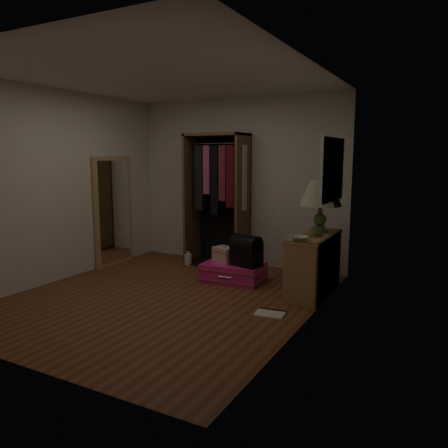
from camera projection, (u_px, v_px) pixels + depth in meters
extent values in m
plane|color=brown|center=(166.00, 297.00, 5.33)|extent=(4.00, 4.00, 0.00)
cube|color=beige|center=(239.00, 182.00, 6.87)|extent=(3.50, 0.02, 2.60)
cube|color=beige|center=(11.00, 210.00, 3.39)|extent=(3.50, 0.02, 2.60)
cube|color=beige|center=(308.00, 198.00, 4.31)|extent=(0.02, 4.00, 2.60)
cube|color=beige|center=(59.00, 186.00, 5.94)|extent=(0.02, 4.00, 2.60)
cube|color=silver|center=(161.00, 76.00, 4.93)|extent=(3.50, 4.00, 0.01)
cube|color=silver|center=(333.00, 170.00, 5.16)|extent=(0.03, 0.96, 0.76)
cube|color=black|center=(332.00, 170.00, 5.16)|extent=(0.03, 0.90, 0.70)
cube|color=silver|center=(330.00, 196.00, 5.21)|extent=(0.01, 0.88, 0.02)
cube|color=silver|center=(330.00, 189.00, 5.20)|extent=(0.01, 0.88, 0.02)
cube|color=silver|center=(331.00, 183.00, 5.19)|extent=(0.01, 0.88, 0.02)
cube|color=silver|center=(331.00, 176.00, 5.18)|extent=(0.01, 0.88, 0.02)
cube|color=silver|center=(331.00, 170.00, 5.16)|extent=(0.01, 0.88, 0.02)
cube|color=silver|center=(331.00, 163.00, 5.15)|extent=(0.01, 0.88, 0.02)
cube|color=silver|center=(332.00, 156.00, 5.14)|extent=(0.01, 0.88, 0.02)
cube|color=silver|center=(332.00, 150.00, 5.13)|extent=(0.01, 0.88, 0.02)
cube|color=silver|center=(332.00, 143.00, 5.12)|extent=(0.01, 0.88, 0.02)
cube|color=#9A734A|center=(300.00, 275.00, 4.96)|extent=(0.40, 0.03, 0.75)
cube|color=#9A734A|center=(325.00, 256.00, 5.89)|extent=(0.40, 0.03, 0.75)
cube|color=#9A734A|center=(313.00, 289.00, 5.48)|extent=(0.40, 1.04, 0.03)
cube|color=#9A734A|center=(314.00, 249.00, 5.40)|extent=(0.40, 1.04, 0.03)
cube|color=#9A734A|center=(315.00, 236.00, 5.37)|extent=(0.42, 1.12, 0.03)
cube|color=brown|center=(329.00, 266.00, 5.34)|extent=(0.02, 1.10, 0.75)
cube|color=#9A734A|center=(321.00, 239.00, 5.68)|extent=(0.36, 0.38, 0.13)
cube|color=gray|center=(294.00, 288.00, 5.08)|extent=(0.16, 0.03, 0.24)
cube|color=#4C3833|center=(297.00, 284.00, 5.10)|extent=(0.21, 0.04, 0.31)
cube|color=#B7AD99|center=(296.00, 284.00, 5.16)|extent=(0.15, 0.04, 0.26)
cube|color=brown|center=(299.00, 285.00, 5.20)|extent=(0.20, 0.03, 0.22)
cube|color=#3F4C59|center=(299.00, 282.00, 5.24)|extent=(0.15, 0.04, 0.26)
cube|color=gray|center=(301.00, 283.00, 5.27)|extent=(0.20, 0.03, 0.24)
cube|color=#59594C|center=(301.00, 282.00, 5.32)|extent=(0.15, 0.04, 0.22)
cube|color=#B2724C|center=(303.00, 278.00, 5.35)|extent=(0.17, 0.04, 0.31)
cube|color=beige|center=(305.00, 279.00, 5.39)|extent=(0.21, 0.03, 0.26)
cube|color=#332D38|center=(305.00, 277.00, 5.44)|extent=(0.16, 0.05, 0.29)
cube|color=gray|center=(308.00, 275.00, 5.47)|extent=(0.20, 0.05, 0.32)
cube|color=#4C3833|center=(309.00, 275.00, 5.52)|extent=(0.19, 0.05, 0.28)
cube|color=#B7AD99|center=(310.00, 275.00, 5.57)|extent=(0.19, 0.03, 0.26)
cube|color=brown|center=(311.00, 275.00, 5.61)|extent=(0.20, 0.04, 0.24)
cube|color=#3F4C59|center=(312.00, 274.00, 5.66)|extent=(0.19, 0.05, 0.23)
cube|color=gray|center=(314.00, 272.00, 5.69)|extent=(0.21, 0.03, 0.26)
cube|color=#59594C|center=(314.00, 272.00, 5.73)|extent=(0.18, 0.03, 0.25)
cube|color=#B2724C|center=(316.00, 271.00, 5.77)|extent=(0.21, 0.04, 0.25)
cube|color=beige|center=(315.00, 270.00, 5.83)|extent=(0.16, 0.04, 0.25)
cube|color=#332D38|center=(316.00, 267.00, 5.86)|extent=(0.16, 0.04, 0.31)
cube|color=brown|center=(192.00, 199.00, 7.02)|extent=(0.04, 0.50, 2.05)
cube|color=brown|center=(243.00, 202.00, 6.59)|extent=(0.04, 0.50, 2.05)
cube|color=brown|center=(217.00, 135.00, 6.65)|extent=(0.95, 0.50, 0.04)
cube|color=black|center=(224.00, 199.00, 7.01)|extent=(0.95, 0.02, 2.05)
cube|color=black|center=(217.00, 264.00, 6.96)|extent=(0.95, 0.50, 0.02)
cylinder|color=silver|center=(217.00, 143.00, 6.67)|extent=(0.87, 0.02, 0.02)
cube|color=black|center=(200.00, 178.00, 6.87)|extent=(0.13, 0.12, 1.01)
cube|color=#BF4C72|center=(208.00, 170.00, 6.78)|extent=(0.11, 0.12, 0.75)
cube|color=black|center=(216.00, 180.00, 6.74)|extent=(0.13, 0.12, 1.06)
cube|color=maroon|center=(224.00, 173.00, 6.66)|extent=(0.12, 0.13, 0.84)
cube|color=#590F19|center=(232.00, 177.00, 6.60)|extent=(0.13, 0.14, 0.94)
cube|color=beige|center=(241.00, 178.00, 6.53)|extent=(0.14, 0.11, 0.97)
cube|color=tan|center=(113.00, 211.00, 6.86)|extent=(0.05, 0.80, 1.70)
cube|color=white|center=(115.00, 211.00, 6.85)|extent=(0.01, 0.68, 1.58)
cube|color=#E31B80|center=(234.00, 272.00, 6.02)|extent=(0.84, 0.63, 0.25)
cube|color=silver|center=(234.00, 277.00, 6.04)|extent=(0.86, 0.65, 0.01)
cube|color=silver|center=(234.00, 267.00, 6.01)|extent=(0.86, 0.65, 0.01)
cylinder|color=silver|center=(225.00, 277.00, 5.76)|extent=(0.18, 0.04, 0.02)
cube|color=#BCA78F|center=(224.00, 255.00, 6.05)|extent=(0.36, 0.30, 0.21)
cube|color=brown|center=(224.00, 252.00, 6.05)|extent=(0.36, 0.31, 0.01)
cylinder|color=silver|center=(224.00, 247.00, 6.03)|extent=(0.09, 0.04, 0.01)
cube|color=black|center=(246.00, 255.00, 5.84)|extent=(0.44, 0.34, 0.30)
cylinder|color=black|center=(246.00, 244.00, 5.81)|extent=(0.44, 0.34, 0.25)
cylinder|color=#465A2C|center=(319.00, 231.00, 5.55)|extent=(0.29, 0.29, 0.04)
cylinder|color=#465A2C|center=(320.00, 227.00, 5.54)|extent=(0.17, 0.17, 0.05)
sphere|color=#465A2C|center=(320.00, 219.00, 5.53)|extent=(0.21, 0.21, 0.16)
cylinder|color=#465A2C|center=(320.00, 209.00, 5.51)|extent=(0.07, 0.07, 0.09)
cone|color=beige|center=(321.00, 193.00, 5.47)|extent=(0.68, 0.68, 0.32)
cone|color=beige|center=(321.00, 193.00, 5.47)|extent=(0.61, 0.61, 0.30)
cylinder|color=olive|center=(313.00, 235.00, 5.29)|extent=(0.30, 0.30, 0.01)
imported|color=#A8CAB0|center=(300.00, 238.00, 5.01)|extent=(0.21, 0.21, 0.05)
cylinder|color=silver|center=(188.00, 259.00, 6.94)|extent=(0.13, 0.13, 0.17)
cylinder|color=silver|center=(188.00, 253.00, 6.93)|extent=(0.05, 0.05, 0.04)
cube|color=beige|center=(270.00, 314.00, 4.74)|extent=(0.34, 0.28, 0.03)
cube|color=black|center=(273.00, 311.00, 4.84)|extent=(0.32, 0.07, 0.03)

